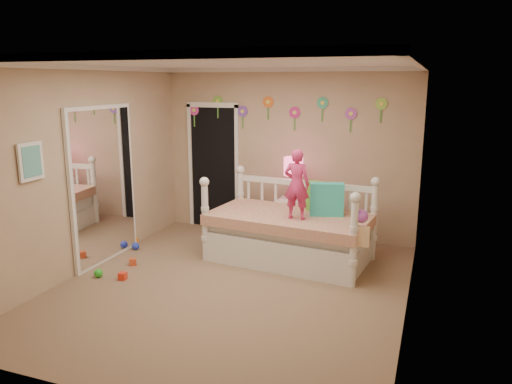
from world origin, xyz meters
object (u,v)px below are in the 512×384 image
at_px(nightstand, 292,221).
at_px(table_lamp, 293,172).
at_px(daybed, 290,219).
at_px(child, 297,184).

bearing_deg(nightstand, table_lamp, -0.94).
xyz_separation_m(daybed, child, (0.15, -0.20, 0.52)).
bearing_deg(child, table_lamp, -70.77).
xyz_separation_m(daybed, table_lamp, (-0.16, 0.72, 0.51)).
relative_size(child, table_lamp, 1.46).
bearing_deg(daybed, child, -48.07).
height_order(daybed, table_lamp, table_lamp).
distance_m(child, nightstand, 1.24).
relative_size(nightstand, table_lamp, 1.10).
height_order(child, nightstand, child).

